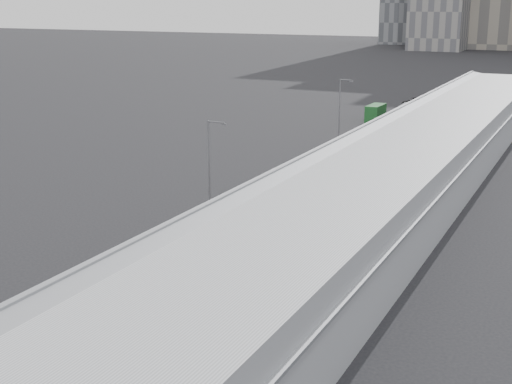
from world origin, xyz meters
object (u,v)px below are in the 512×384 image
Objects in this scene: street_lamp_near at (211,160)px; street_lamp_far at (341,106)px; bus_8 at (427,111)px; suv at (414,102)px; shipping_container at (376,113)px; bus_6 at (384,134)px; bus_1 at (40,335)px; bus_3 at (247,212)px; bus_4 at (310,176)px; bus_2 at (184,253)px; bus_7 at (404,120)px; bus_5 at (357,152)px.

street_lamp_far is (-0.83, 40.59, 0.02)m from street_lamp_near.
bus_8 reaches higher than suv.
street_lamp_far is 20.88m from shipping_container.
bus_6 is 1.48× the size of street_lamp_far.
bus_1 is 27.88m from bus_3.
bus_4 is 14.17m from street_lamp_near.
suv is at bearing 109.03° from bus_8.
bus_8 is at bearing 91.34° from bus_2.
bus_3 is 2.38× the size of shipping_container.
bus_2 is 2.14× the size of suv.
bus_7 is at bearing 64.52° from street_lamp_far.
bus_5 is 1.45× the size of street_lamp_near.
bus_1 reaches higher than shipping_container.
bus_6 is 7.83m from street_lamp_far.
bus_5 is 0.97× the size of bus_7.
shipping_container is (-7.76, -5.86, -0.09)m from bus_8.
street_lamp_near is 80.98m from suv.
shipping_container is (-6.94, 7.36, -0.27)m from bus_7.
bus_2 is 1.02× the size of bus_5.
bus_2 is 56.49m from street_lamp_far.
bus_2 is 1.03× the size of bus_3.
bus_4 is 1.43× the size of street_lamp_far.
bus_8 is (-0.05, 82.28, -0.16)m from bus_2.
street_lamp_far reaches higher than bus_5.
street_lamp_near is at bearing -98.35° from bus_7.
street_lamp_far is at bearing 116.54° from bus_5.
bus_3 reaches higher than suv.
bus_2 is 1.47× the size of street_lamp_near.
bus_7 is at bearing 89.16° from bus_1.
bus_4 is 2.09× the size of suv.
bus_1 is at bearing -84.62° from shipping_container.
bus_7 reaches higher than suv.
bus_3 is 0.96× the size of bus_7.
street_lamp_near is (-6.07, -40.24, 3.65)m from bus_6.
bus_6 is (-0.04, 71.32, -0.03)m from bus_1.
bus_2 reaches higher than bus_3.
bus_2 reaches higher than suv.
bus_7 is 13.25m from bus_8.
street_lamp_near reaches higher than bus_5.
bus_5 is 26.81m from bus_7.
bus_7 is 2.16× the size of suv.
street_lamp_far is (-6.91, 0.35, 3.67)m from bus_6.
bus_5 is at bearing 76.82° from street_lamp_near.
bus_1 is 112.09m from suv.
street_lamp_near reaches higher than bus_1.
bus_3 is 1.06× the size of bus_8.
street_lamp_near is at bearing 113.63° from bus_2.
bus_5 is 40.01m from bus_8.
bus_7 is at bearing 94.79° from bus_4.
bus_4 is 49.15m from shipping_container.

